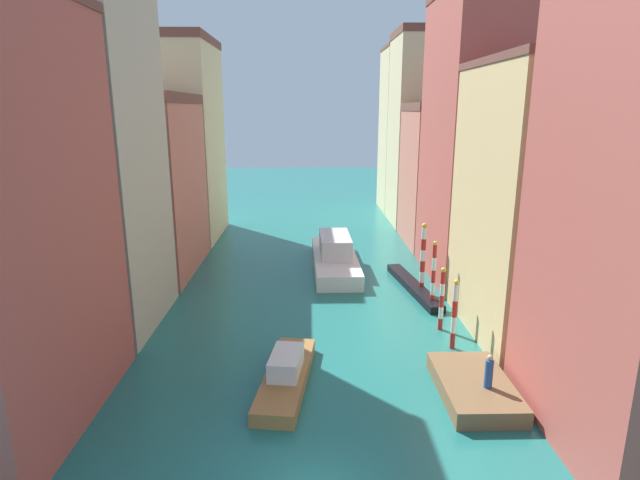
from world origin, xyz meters
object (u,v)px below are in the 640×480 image
mooring_pole_1 (442,298)px  vaporetto_white (335,256)px  waterfront_dock (474,387)px  mooring_pole_2 (434,274)px  mooring_pole_0 (454,314)px  person_on_dock (489,372)px  gondola_black (413,286)px  mooring_pole_3 (423,258)px  motorboat_0 (286,374)px

mooring_pole_1 → vaporetto_white: (-5.69, 12.35, -0.98)m
waterfront_dock → mooring_pole_2: mooring_pole_2 is taller
mooring_pole_0 → person_on_dock: bearing=-89.5°
mooring_pole_2 → gondola_black: mooring_pole_2 is taller
mooring_pole_3 → vaporetto_white: 8.61m
mooring_pole_3 → gondola_black: 2.48m
waterfront_dock → mooring_pole_3: size_ratio=1.07×
waterfront_dock → motorboat_0: bearing=172.6°
person_on_dock → mooring_pole_0: size_ratio=0.40×
person_on_dock → vaporetto_white: 21.08m
mooring_pole_2 → motorboat_0: (-9.28, -9.66, -1.76)m
mooring_pole_3 → person_on_dock: bearing=-90.5°
vaporetto_white → gondola_black: 7.73m
mooring_pole_3 → motorboat_0: size_ratio=0.69×
mooring_pole_2 → vaporetto_white: mooring_pole_2 is taller
vaporetto_white → gondola_black: (5.45, -5.43, -0.75)m
mooring_pole_2 → gondola_black: (-0.59, 3.33, -2.05)m
mooring_pole_0 → mooring_pole_1: size_ratio=1.02×
waterfront_dock → mooring_pole_3: 13.69m
person_on_dock → mooring_pole_0: (-0.05, 5.44, 0.51)m
mooring_pole_1 → mooring_pole_2: 3.62m
person_on_dock → gondola_black: bearing=91.3°
waterfront_dock → person_on_dock: 1.37m
mooring_pole_2 → motorboat_0: bearing=-133.8°
person_on_dock → mooring_pole_2: mooring_pole_2 is taller
mooring_pole_3 → vaporetto_white: size_ratio=0.43×
mooring_pole_0 → mooring_pole_2: bearing=87.2°
mooring_pole_0 → waterfront_dock: bearing=-93.6°
person_on_dock → mooring_pole_2: (0.25, 11.50, 0.79)m
mooring_pole_3 → vaporetto_white: (-5.91, 6.06, -1.61)m
mooring_pole_1 → motorboat_0: (-8.93, -6.08, -1.44)m
mooring_pole_0 → vaporetto_white: 15.92m
waterfront_dock → gondola_black: waterfront_dock is taller
mooring_pole_2 → mooring_pole_3: size_ratio=0.89×
motorboat_0 → gondola_black: bearing=56.2°
waterfront_dock → mooring_pole_3: bearing=88.0°
mooring_pole_3 → motorboat_0: mooring_pole_3 is taller
mooring_pole_0 → vaporetto_white: (-5.74, 14.82, -1.03)m
mooring_pole_0 → mooring_pole_1: bearing=91.1°
mooring_pole_1 → mooring_pole_2: size_ratio=0.86×
waterfront_dock → person_on_dock: bearing=-63.4°
mooring_pole_1 → mooring_pole_3: bearing=88.0°
mooring_pole_0 → motorboat_0: (-8.98, -3.61, -1.49)m
mooring_pole_3 → gondola_black: (-0.46, 0.63, -2.36)m
gondola_black → motorboat_0: bearing=-123.8°
mooring_pole_1 → gondola_black: size_ratio=0.41×
gondola_black → motorboat_0: motorboat_0 is taller
gondola_black → motorboat_0: 15.64m
mooring_pole_3 → motorboat_0: (-9.15, -12.36, -2.07)m
mooring_pole_1 → mooring_pole_2: mooring_pole_2 is taller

